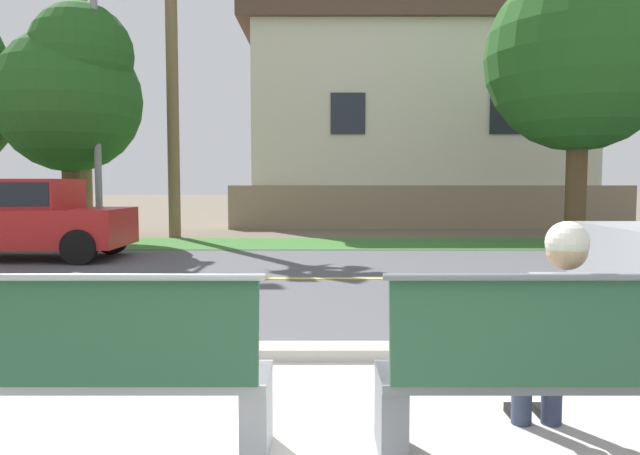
# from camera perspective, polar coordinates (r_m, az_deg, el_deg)

# --- Properties ---
(ground_plane) EXTENTS (140.00, 140.00, 0.00)m
(ground_plane) POSITION_cam_1_polar(r_m,az_deg,el_deg) (10.60, 0.07, -3.66)
(ground_plane) COLOR #665B4C
(curb_edge) EXTENTS (44.00, 0.30, 0.11)m
(curb_edge) POSITION_cam_1_polar(r_m,az_deg,el_deg) (5.05, 0.20, -11.82)
(curb_edge) COLOR #ADA89E
(curb_edge) RESTS_ON ground_plane
(street_asphalt) EXTENTS (52.00, 8.00, 0.01)m
(street_asphalt) POSITION_cam_1_polar(r_m,az_deg,el_deg) (9.11, 0.09, -4.92)
(street_asphalt) COLOR #515156
(street_asphalt) RESTS_ON ground_plane
(road_centre_line) EXTENTS (48.00, 0.14, 0.01)m
(road_centre_line) POSITION_cam_1_polar(r_m,az_deg,el_deg) (9.11, 0.09, -4.89)
(road_centre_line) COLOR #E0CC4C
(road_centre_line) RESTS_ON ground_plane
(far_verge_grass) EXTENTS (48.00, 2.80, 0.02)m
(far_verge_grass) POSITION_cam_1_polar(r_m,az_deg,el_deg) (14.37, 0.04, -1.56)
(far_verge_grass) COLOR #38702D
(far_verge_grass) RESTS_ON ground_plane
(bench_left) EXTENTS (1.82, 0.48, 1.01)m
(bench_left) POSITION_cam_1_polar(r_m,az_deg,el_deg) (3.40, -20.85, -13.05)
(bench_left) COLOR #9EA0A8
(bench_left) RESTS_ON ground_plane
(bench_right) EXTENTS (1.82, 0.48, 1.01)m
(bench_right) POSITION_cam_1_polar(r_m,az_deg,el_deg) (3.41, 21.43, -12.99)
(bench_right) COLOR slate
(bench_right) RESTS_ON ground_plane
(seated_person_grey) EXTENTS (0.52, 0.68, 1.25)m
(seated_person_grey) POSITION_cam_1_polar(r_m,az_deg,el_deg) (3.54, 21.73, -8.70)
(seated_person_grey) COLOR #333D56
(seated_person_grey) RESTS_ON ground_plane
(car_red_near) EXTENTS (4.30, 1.86, 1.54)m
(car_red_near) POSITION_cam_1_polar(r_m,az_deg,el_deg) (12.85, -27.38, 1.07)
(car_red_near) COLOR red
(car_red_near) RESTS_ON ground_plane
(streetlamp) EXTENTS (0.24, 2.10, 6.58)m
(streetlamp) POSITION_cam_1_polar(r_m,az_deg,el_deg) (15.21, -20.39, 12.79)
(streetlamp) COLOR gray
(streetlamp) RESTS_ON ground_plane
(shade_tree_left) EXTENTS (3.48, 3.48, 5.74)m
(shade_tree_left) POSITION_cam_1_polar(r_m,az_deg,el_deg) (15.97, -22.65, 12.07)
(shade_tree_left) COLOR brown
(shade_tree_left) RESTS_ON ground_plane
(shade_tree_centre) EXTENTS (4.46, 4.46, 7.36)m
(shade_tree_centre) POSITION_cam_1_polar(r_m,az_deg,el_deg) (16.06, 24.21, 15.82)
(shade_tree_centre) COLOR brown
(shade_tree_centre) RESTS_ON ground_plane
(garden_wall) EXTENTS (13.00, 0.36, 1.40)m
(garden_wall) POSITION_cam_1_polar(r_m,az_deg,el_deg) (19.46, 10.54, 1.92)
(garden_wall) COLOR gray
(garden_wall) RESTS_ON ground_plane
(house_across_street) EXTENTS (12.12, 6.91, 7.28)m
(house_across_street) POSITION_cam_1_polar(r_m,az_deg,el_deg) (22.69, 8.74, 9.80)
(house_across_street) COLOR beige
(house_across_street) RESTS_ON ground_plane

